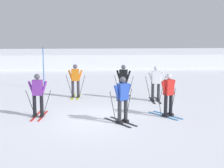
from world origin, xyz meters
TOP-DOWN VIEW (x-y plane):
  - ground_plane at (0.00, 0.00)m, footprint 120.00×120.00m
  - far_snow_ridge at (0.00, 20.09)m, footprint 80.00×6.44m
  - skier_black at (1.40, 3.84)m, footprint 0.95×1.63m
  - skier_purple at (-2.35, 0.56)m, footprint 1.00×1.63m
  - skier_white at (2.88, 3.09)m, footprint 1.00×1.62m
  - skier_blue at (0.82, -0.58)m, footprint 1.13×1.57m
  - skier_orange at (-1.00, 4.33)m, footprint 1.00×1.63m
  - skier_red at (2.72, 0.19)m, footprint 1.14×1.56m
  - trail_marker_pole at (-2.95, 7.15)m, footprint 0.05×0.05m

SIDE VIEW (x-z plane):
  - ground_plane at x=0.00m, z-range 0.00..0.00m
  - far_snow_ridge at x=0.00m, z-range 0.00..1.35m
  - skier_purple at x=-2.35m, z-range 0.06..1.77m
  - skier_red at x=2.72m, z-range 0.06..1.77m
  - skier_orange at x=-1.00m, z-range 0.06..1.77m
  - skier_black at x=1.40m, z-range 0.06..1.77m
  - skier_white at x=2.88m, z-range 0.06..1.77m
  - skier_blue at x=0.82m, z-range 0.06..1.77m
  - trail_marker_pole at x=-2.95m, z-range 0.00..2.46m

